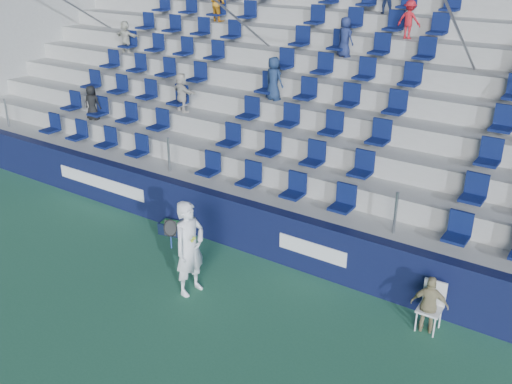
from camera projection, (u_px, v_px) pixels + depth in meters
ground at (164, 321)px, 10.76m from camera, size 70.00×70.00×0.00m
sponsor_wall at (257, 229)px, 12.90m from camera, size 24.00×0.32×1.20m
grandstand at (358, 112)px, 16.14m from camera, size 24.00×8.17×6.63m
tennis_player at (190, 248)px, 11.29m from camera, size 0.69×0.77×2.00m
line_judge_chair at (432, 302)px, 10.39m from camera, size 0.43×0.44×0.95m
line_judge at (429, 305)px, 10.27m from camera, size 0.72×0.43×1.14m
ball_bin at (171, 227)px, 13.94m from camera, size 0.62×0.48×0.31m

